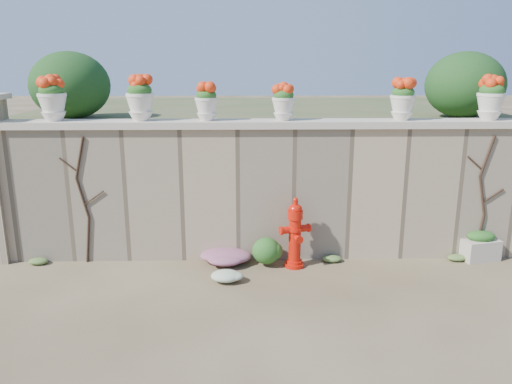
{
  "coord_description": "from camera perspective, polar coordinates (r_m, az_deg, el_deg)",
  "views": [
    {
      "loc": [
        -0.3,
        -5.49,
        2.93
      ],
      "look_at": [
        -0.15,
        1.4,
        1.12
      ],
      "focal_mm": 35.0,
      "sensor_mm": 36.0,
      "label": 1
    }
  ],
  "objects": [
    {
      "name": "ground",
      "position": [
        6.23,
        1.73,
        -13.37
      ],
      "size": [
        80.0,
        80.0,
        0.0
      ],
      "primitive_type": "plane",
      "color": "#503D28",
      "rests_on": "ground"
    },
    {
      "name": "stone_wall",
      "position": [
        7.55,
        1.09,
        -0.14
      ],
      "size": [
        8.0,
        0.4,
        2.0
      ],
      "primitive_type": "cube",
      "color": "tan",
      "rests_on": "ground"
    },
    {
      "name": "wall_cap",
      "position": [
        7.35,
        1.13,
        7.8
      ],
      "size": [
        8.1,
        0.52,
        0.1
      ],
      "primitive_type": "cube",
      "color": "beige",
      "rests_on": "stone_wall"
    },
    {
      "name": "raised_fill",
      "position": [
        10.67,
        0.4,
        4.25
      ],
      "size": [
        9.0,
        6.0,
        2.0
      ],
      "primitive_type": "cube",
      "color": "#384C23",
      "rests_on": "ground"
    },
    {
      "name": "back_shrub_left",
      "position": [
        8.98,
        -20.48,
        11.35
      ],
      "size": [
        1.3,
        1.3,
        1.1
      ],
      "primitive_type": "ellipsoid",
      "color": "#143814",
      "rests_on": "raised_fill"
    },
    {
      "name": "back_shrub_right",
      "position": [
        9.27,
        22.75,
        11.22
      ],
      "size": [
        1.3,
        1.3,
        1.1
      ],
      "primitive_type": "ellipsoid",
      "color": "#143814",
      "rests_on": "raised_fill"
    },
    {
      "name": "vine_left",
      "position": [
        7.71,
        -19.11,
        -0.72
      ],
      "size": [
        0.6,
        0.04,
        1.91
      ],
      "color": "black",
      "rests_on": "ground"
    },
    {
      "name": "vine_right",
      "position": [
        8.14,
        24.5,
        -0.45
      ],
      "size": [
        0.6,
        0.04,
        1.91
      ],
      "color": "black",
      "rests_on": "ground"
    },
    {
      "name": "fire_hydrant",
      "position": [
        7.28,
        4.47,
        -4.66
      ],
      "size": [
        0.45,
        0.32,
        1.04
      ],
      "rotation": [
        0.0,
        0.0,
        0.29
      ],
      "color": "red",
      "rests_on": "ground"
    },
    {
      "name": "planter_box",
      "position": [
        8.35,
        24.22,
        -5.68
      ],
      "size": [
        0.6,
        0.43,
        0.46
      ],
      "rotation": [
        0.0,
        0.0,
        0.22
      ],
      "color": "beige",
      "rests_on": "ground"
    },
    {
      "name": "green_shrub",
      "position": [
        7.37,
        1.96,
        -6.52
      ],
      "size": [
        0.56,
        0.51,
        0.53
      ],
      "primitive_type": "ellipsoid",
      "color": "#1E5119",
      "rests_on": "ground"
    },
    {
      "name": "magenta_clump",
      "position": [
        7.45,
        -3.74,
        -7.43
      ],
      "size": [
        0.98,
        0.65,
        0.26
      ],
      "primitive_type": "ellipsoid",
      "color": "#C72796",
      "rests_on": "ground"
    },
    {
      "name": "white_flowers",
      "position": [
        6.95,
        -3.15,
        -9.36
      ],
      "size": [
        0.55,
        0.44,
        0.2
      ],
      "primitive_type": "ellipsoid",
      "color": "white",
      "rests_on": "ground"
    },
    {
      "name": "urn_pot_0",
      "position": [
        7.81,
        -22.26,
        9.82
      ],
      "size": [
        0.4,
        0.4,
        0.63
      ],
      "color": "silver",
      "rests_on": "wall_cap"
    },
    {
      "name": "urn_pot_1",
      "position": [
        7.47,
        -13.11,
        10.33
      ],
      "size": [
        0.4,
        0.4,
        0.63
      ],
      "color": "silver",
      "rests_on": "wall_cap"
    },
    {
      "name": "urn_pot_2",
      "position": [
        7.34,
        -5.69,
        10.16
      ],
      "size": [
        0.34,
        0.34,
        0.53
      ],
      "color": "silver",
      "rests_on": "wall_cap"
    },
    {
      "name": "urn_pot_3",
      "position": [
        7.34,
        3.16,
        10.21
      ],
      "size": [
        0.34,
        0.34,
        0.53
      ],
      "color": "silver",
      "rests_on": "wall_cap"
    },
    {
      "name": "urn_pot_4",
      "position": [
        7.66,
        16.42,
        10.02
      ],
      "size": [
        0.37,
        0.37,
        0.58
      ],
      "color": "silver",
      "rests_on": "wall_cap"
    },
    {
      "name": "urn_pot_5",
      "position": [
        8.14,
        25.26,
        9.63
      ],
      "size": [
        0.4,
        0.4,
        0.62
      ],
      "color": "silver",
      "rests_on": "wall_cap"
    }
  ]
}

